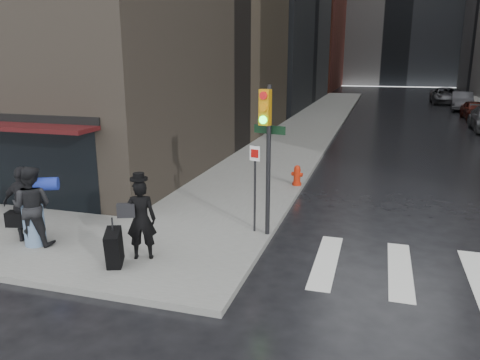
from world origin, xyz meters
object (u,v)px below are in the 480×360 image
Objects in this scene: man_greycoat at (25,204)px; parked_car_5 at (462,101)px; parked_car_4 at (474,110)px; traffic_light at (266,141)px; man_overcoat at (135,224)px; man_jeans at (32,206)px; fire_hydrant at (297,176)px; parked_car_6 at (446,96)px.

parked_car_5 is (14.84, 36.53, -0.28)m from man_greycoat.
parked_car_4 is 0.82× the size of parked_car_5.
traffic_light is 0.77× the size of parked_car_5.
man_overcoat reaches higher than man_jeans.
man_overcoat is at bearing 164.15° from man_jeans.
fire_hydrant is 31.01m from parked_car_5.
parked_car_6 reaches higher than fire_hydrant.
man_jeans is at bearing -142.27° from traffic_light.
man_greycoat reaches higher than parked_car_4.
parked_car_5 is (0.00, 6.26, 0.13)m from parked_car_4.
parked_car_5 is 6.29m from parked_car_6.
man_greycoat is 0.47× the size of parked_car_4.
man_jeans is 0.52× the size of traffic_light.
man_greycoat is 6.00m from traffic_light.
man_greycoat is 0.50× the size of traffic_light.
man_jeans reaches higher than fire_hydrant.
parked_car_4 is at bearing -123.47° from man_greycoat.
traffic_light reaches higher than parked_car_4.
man_jeans is (-2.76, 0.08, 0.13)m from man_overcoat.
man_jeans is at bearing -106.10° from parked_car_5.
traffic_light reaches higher than fire_hydrant.
fire_hydrant is 36.87m from parked_car_6.
traffic_light is at bearing -170.82° from man_jeans.
traffic_light is at bearing -110.47° from parked_car_4.
man_overcoat is at bearing 168.31° from man_greycoat.
man_overcoat is 1.07× the size of man_greycoat.
parked_car_5 is at bearing 89.22° from traffic_light.
man_jeans is 2.70× the size of fire_hydrant.
traffic_light reaches higher than parked_car_5.
man_jeans is 5.74m from traffic_light.
parked_car_4 is at bearing 67.95° from fire_hydrant.
fire_hydrant is 0.13× the size of parked_car_6.
parked_car_4 is at bearing 86.05° from traffic_light.
fire_hydrant is at bearing 104.98° from traffic_light.
traffic_light reaches higher than man_jeans.
parked_car_4 is (14.83, 30.28, -0.41)m from man_greycoat.
parked_car_5 is at bearing 72.29° from fire_hydrant.
man_overcoat is 1.04× the size of man_jeans.
man_greycoat is 39.43m from parked_car_5.
traffic_light is at bearing -157.19° from man_overcoat.
traffic_light is 41.72m from parked_car_6.
parked_car_4 is 0.69× the size of parked_car_6.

